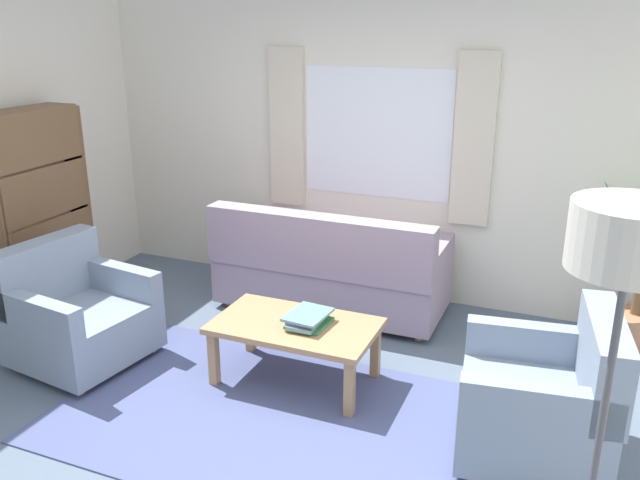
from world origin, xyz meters
TOP-DOWN VIEW (x-y plane):
  - ground_plane at (0.00, 0.00)m, footprint 6.24×6.24m
  - wall_back at (0.00, 2.26)m, footprint 5.32×0.12m
  - window_with_curtains at (0.00, 2.18)m, footprint 1.98×0.07m
  - area_rug at (0.00, 0.00)m, footprint 2.61×1.70m
  - couch at (-0.20, 1.62)m, footprint 1.90×0.82m
  - armchair_left at (-1.58, 0.14)m, footprint 0.92×0.94m
  - armchair_right at (1.65, 0.28)m, footprint 0.93×0.94m
  - coffee_table at (0.01, 0.47)m, footprint 1.10×0.64m
  - book_stack_on_table at (0.10, 0.49)m, footprint 0.27×0.34m
  - bookshelf at (-2.35, 0.68)m, footprint 0.30×0.94m
  - standing_lamp at (1.88, -0.82)m, footprint 0.42×0.42m

SIDE VIEW (x-z plane):
  - ground_plane at x=0.00m, z-range 0.00..0.00m
  - area_rug at x=0.00m, z-range 0.00..0.01m
  - armchair_left at x=-1.58m, z-range -0.09..0.79m
  - armchair_right at x=1.65m, z-range -0.09..0.79m
  - couch at x=-0.20m, z-range -0.09..0.83m
  - coffee_table at x=0.01m, z-range 0.16..0.60m
  - book_stack_on_table at x=0.10m, z-range 0.44..0.53m
  - bookshelf at x=-2.35m, z-range -0.09..1.63m
  - wall_back at x=0.00m, z-range 0.00..2.60m
  - window_with_curtains at x=0.00m, z-range 0.75..2.15m
  - standing_lamp at x=1.88m, z-range 0.67..2.49m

